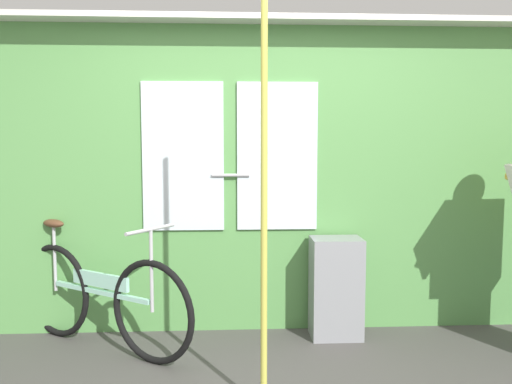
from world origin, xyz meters
The scene contains 4 objects.
train_door_wall centered at (-0.01, 1.09, 1.22)m, with size 5.46×0.28×2.34m.
bicycle_near_door centered at (-1.11, 0.74, 0.37)m, with size 1.37×0.97×0.90m.
trash_bin_by_wall centered at (0.57, 0.88, 0.37)m, with size 0.37×0.28×0.74m, color gray.
handrail_pole centered at (-0.03, -0.18, 1.15)m, with size 0.04×0.04×2.30m, color #C6C14C.
Camera 1 is at (-0.23, -3.00, 1.46)m, focal length 38.10 mm.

